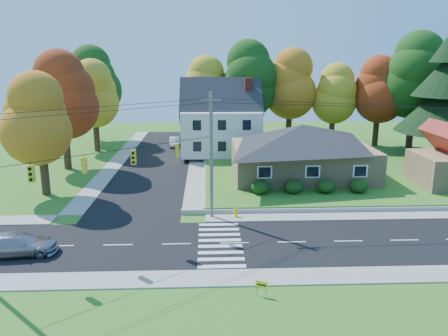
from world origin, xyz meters
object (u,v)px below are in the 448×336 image
(ranch_house, at_px, (302,150))
(silver_sedan, at_px, (18,244))
(fire_hydrant, at_px, (236,213))
(white_car, at_px, (174,142))

(ranch_house, height_order, silver_sedan, ranch_house)
(ranch_house, relative_size, fire_hydrant, 19.06)
(fire_hydrant, bearing_deg, white_car, 103.15)
(white_car, relative_size, fire_hydrant, 5.10)
(silver_sedan, relative_size, white_car, 1.27)
(fire_hydrant, bearing_deg, ranch_house, 55.32)
(ranch_house, xyz_separation_m, white_car, (-14.59, 19.07, -2.60))
(silver_sedan, height_order, fire_hydrant, silver_sedan)
(silver_sedan, xyz_separation_m, fire_hydrant, (14.57, 6.31, -0.37))
(ranch_house, xyz_separation_m, fire_hydrant, (-7.57, -10.95, -2.90))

